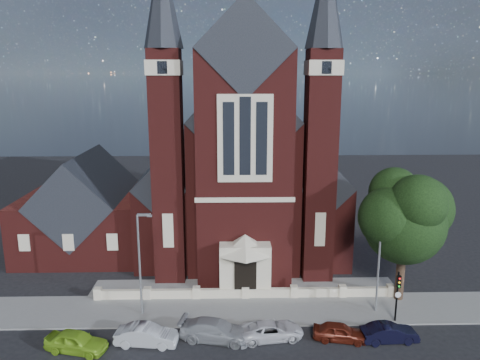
# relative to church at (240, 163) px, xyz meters

# --- Properties ---
(ground) EXTENTS (120.00, 120.00, 0.00)m
(ground) POSITION_rel_church_xyz_m (0.00, -7.94, -8.19)
(ground) COLOR black
(ground) RESTS_ON ground
(pavement_strip) EXTENTS (60.00, 5.00, 0.12)m
(pavement_strip) POSITION_rel_church_xyz_m (0.00, -18.44, -8.19)
(pavement_strip) COLOR slate
(pavement_strip) RESTS_ON ground
(forecourt_paving) EXTENTS (26.00, 3.00, 0.14)m
(forecourt_paving) POSITION_rel_church_xyz_m (0.00, -14.44, -8.19)
(forecourt_paving) COLOR slate
(forecourt_paving) RESTS_ON ground
(forecourt_wall) EXTENTS (24.00, 0.40, 0.90)m
(forecourt_wall) POSITION_rel_church_xyz_m (0.00, -16.44, -8.19)
(forecourt_wall) COLOR beige
(forecourt_wall) RESTS_ON ground
(church) EXTENTS (20.01, 34.90, 29.20)m
(church) POSITION_rel_church_xyz_m (0.00, 0.00, 0.00)
(church) COLOR #4D1714
(church) RESTS_ON ground
(parish_hall) EXTENTS (12.00, 12.20, 10.24)m
(parish_hall) POSITION_rel_church_xyz_m (-16.00, -4.94, -4.17)
(parish_hall) COLOR #4D1714
(parish_hall) RESTS_ON ground
(street_tree) EXTENTS (6.40, 6.60, 10.70)m
(street_tree) POSITION_rel_church_xyz_m (12.60, -17.23, -1.23)
(street_tree) COLOR black
(street_tree) RESTS_ON ground
(street_lamp_left) EXTENTS (1.16, 0.22, 8.09)m
(street_lamp_left) POSITION_rel_church_xyz_m (-7.91, -18.94, -3.59)
(street_lamp_left) COLOR gray
(street_lamp_left) RESTS_ON ground
(street_lamp_right) EXTENTS (1.16, 0.22, 8.09)m
(street_lamp_right) POSITION_rel_church_xyz_m (10.09, -18.94, -3.59)
(street_lamp_right) COLOR gray
(street_lamp_right) RESTS_ON ground
(traffic_signal) EXTENTS (0.28, 0.42, 4.00)m
(traffic_signal) POSITION_rel_church_xyz_m (11.00, -20.52, -5.60)
(traffic_signal) COLOR black
(traffic_signal) RESTS_ON ground
(car_lime_van) EXTENTS (4.45, 2.63, 1.42)m
(car_lime_van) POSITION_rel_church_xyz_m (-11.47, -23.66, -7.47)
(car_lime_van) COLOR #84BA25
(car_lime_van) RESTS_ON ground
(car_silver_a) EXTENTS (4.37, 1.88, 1.40)m
(car_silver_a) POSITION_rel_church_xyz_m (-6.93, -22.99, -7.49)
(car_silver_a) COLOR #ACB0B4
(car_silver_a) RESTS_ON ground
(car_silver_b) EXTENTS (5.32, 3.06, 1.45)m
(car_silver_b) POSITION_rel_church_xyz_m (-2.28, -22.52, -7.46)
(car_silver_b) COLOR gray
(car_silver_b) RESTS_ON ground
(car_white_suv) EXTENTS (4.70, 2.67, 1.24)m
(car_white_suv) POSITION_rel_church_xyz_m (1.62, -22.41, -7.57)
(car_white_suv) COLOR silver
(car_white_suv) RESTS_ON ground
(car_dark_red) EXTENTS (3.89, 2.13, 1.25)m
(car_dark_red) POSITION_rel_church_xyz_m (6.31, -22.77, -7.56)
(car_dark_red) COLOR #57190E
(car_dark_red) RESTS_ON ground
(car_navy) EXTENTS (3.99, 1.62, 1.29)m
(car_navy) POSITION_rel_church_xyz_m (9.67, -23.00, -7.54)
(car_navy) COLOR black
(car_navy) RESTS_ON ground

